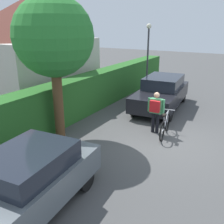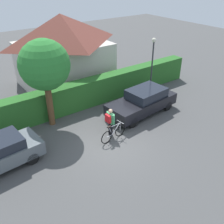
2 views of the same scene
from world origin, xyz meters
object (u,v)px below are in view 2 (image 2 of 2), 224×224
object	(u,v)px
street_lamp	(153,59)
parked_car_far	(143,101)
tree_kerbside	(45,66)
bicycle	(114,133)
person_rider	(110,120)

from	to	relation	value
street_lamp	parked_car_far	bearing A→B (deg)	-142.72
parked_car_far	tree_kerbside	world-z (taller)	tree_kerbside
street_lamp	tree_kerbside	xyz separation A→B (m)	(-7.39, 0.32, 0.95)
parked_car_far	bicycle	world-z (taller)	parked_car_far
parked_car_far	person_rider	xyz separation A→B (m)	(-3.07, -0.86, 0.18)
bicycle	tree_kerbside	bearing A→B (deg)	120.74
bicycle	person_rider	bearing A→B (deg)	79.13
tree_kerbside	parked_car_far	bearing A→B (deg)	-21.75
parked_car_far	street_lamp	distance (m)	3.37
bicycle	person_rider	size ratio (longest dim) A/B	1.06
bicycle	street_lamp	world-z (taller)	street_lamp
bicycle	person_rider	xyz separation A→B (m)	(0.08, 0.42, 0.56)
bicycle	street_lamp	size ratio (longest dim) A/B	0.43
bicycle	tree_kerbside	distance (m)	4.97
street_lamp	tree_kerbside	distance (m)	7.46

